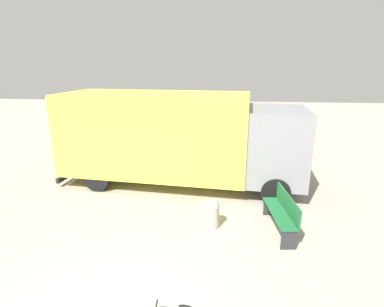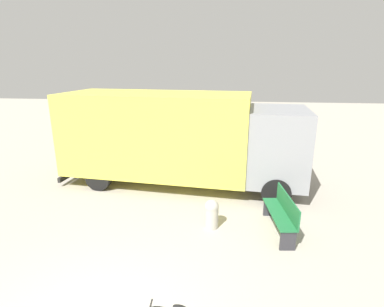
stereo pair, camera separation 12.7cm
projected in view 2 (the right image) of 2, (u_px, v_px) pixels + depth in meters
name	position (u px, v px, depth m)	size (l,w,h in m)	color
delivery_truck	(179.00, 135.00, 9.76)	(7.97, 3.18, 3.00)	#EAE04C
park_bench	(282.00, 212.00, 7.11)	(0.58, 1.69, 0.93)	#1E6638
bollard_near_bench	(212.00, 213.00, 7.31)	(0.35, 0.35, 0.73)	#B2AD9E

